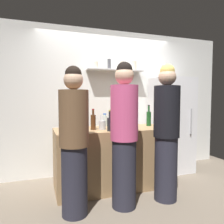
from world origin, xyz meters
name	(u,v)px	position (x,y,z in m)	size (l,w,h in m)	color
ground_plane	(135,199)	(0.00, 0.00, 0.00)	(5.28, 5.28, 0.00)	#726656
back_wall_assembly	(107,101)	(0.00, 1.25, 1.30)	(4.80, 0.32, 2.60)	white
refrigerator	(171,124)	(1.14, 0.85, 0.87)	(0.67, 0.64, 1.74)	white
counter	(112,158)	(-0.17, 0.49, 0.45)	(1.71, 0.72, 0.91)	#9E7A51
baking_pan	(124,128)	(-0.03, 0.33, 0.93)	(0.34, 0.24, 0.05)	gray
utensil_holder	(102,125)	(-0.34, 0.43, 0.97)	(0.10, 0.10, 0.23)	#B2B2B7
wine_bottle_green_glass	(149,118)	(0.50, 0.57, 1.04)	(0.07, 0.07, 0.35)	#19471E
wine_bottle_dark_glass	(110,124)	(-0.29, 0.24, 1.01)	(0.07, 0.07, 0.30)	black
wine_bottle_amber_glass	(93,122)	(-0.47, 0.45, 1.02)	(0.08, 0.08, 0.31)	#472814
water_bottle_plastic	(105,121)	(-0.19, 0.79, 1.00)	(0.08, 0.08, 0.21)	silver
person_blonde	(166,133)	(0.37, -0.15, 0.91)	(0.34, 0.34, 1.81)	#262633
person_pink_top	(124,135)	(-0.23, -0.15, 0.91)	(0.34, 0.34, 1.81)	#262633
person_brown_jacket	(74,142)	(-0.85, -0.14, 0.86)	(0.34, 0.34, 1.73)	#262633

